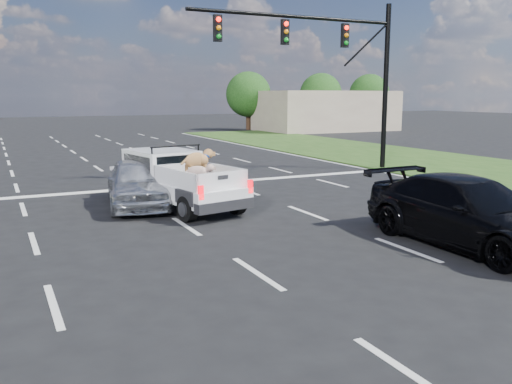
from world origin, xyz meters
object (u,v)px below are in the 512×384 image
traffic_signal (340,57)px  black_coupe (469,212)px  pickup_truck (177,178)px  silver_sedan (137,182)px

traffic_signal → black_coupe: traffic_signal is taller
pickup_truck → traffic_signal: bearing=14.2°
traffic_signal → black_coupe: bearing=-110.6°
traffic_signal → pickup_truck: bearing=-154.3°
silver_sedan → black_coupe: 9.05m
traffic_signal → black_coupe: (-4.07, -10.82, -3.99)m
black_coupe → traffic_signal: bearing=68.3°
traffic_signal → silver_sedan: size_ratio=2.21×
pickup_truck → silver_sedan: (-1.03, 0.52, -0.13)m
pickup_truck → black_coupe: pickup_truck is taller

